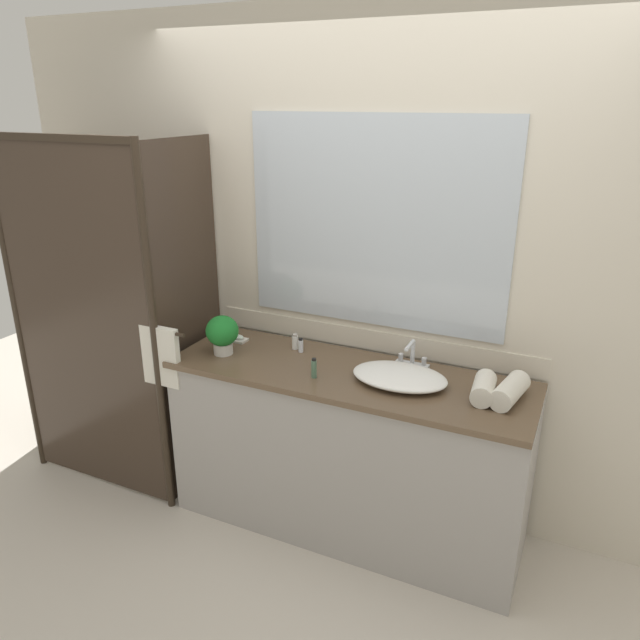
# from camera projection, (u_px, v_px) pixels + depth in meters

# --- Properties ---
(ground_plane) EXTENTS (8.00, 8.00, 0.00)m
(ground_plane) POSITION_uv_depth(u_px,v_px,m) (345.00, 523.00, 3.26)
(ground_plane) COLOR beige
(wall_back_with_mirror) EXTENTS (4.40, 0.06, 2.60)m
(wall_back_with_mirror) POSITION_uv_depth(u_px,v_px,m) (375.00, 275.00, 3.10)
(wall_back_with_mirror) COLOR beige
(wall_back_with_mirror) RESTS_ON ground_plane
(vanity_cabinet) EXTENTS (1.80, 0.58, 0.90)m
(vanity_cabinet) POSITION_uv_depth(u_px,v_px,m) (347.00, 451.00, 3.12)
(vanity_cabinet) COLOR #9E9993
(vanity_cabinet) RESTS_ON ground_plane
(shower_enclosure) EXTENTS (1.20, 0.59, 2.00)m
(shower_enclosure) POSITION_uv_depth(u_px,v_px,m) (117.00, 322.00, 3.26)
(shower_enclosure) COLOR #2D2319
(shower_enclosure) RESTS_ON ground_plane
(sink_basin) EXTENTS (0.45, 0.31, 0.06)m
(sink_basin) POSITION_uv_depth(u_px,v_px,m) (400.00, 376.00, 2.84)
(sink_basin) COLOR white
(sink_basin) RESTS_ON vanity_cabinet
(faucet) EXTENTS (0.17, 0.14, 0.15)m
(faucet) POSITION_uv_depth(u_px,v_px,m) (412.00, 358.00, 2.99)
(faucet) COLOR silver
(faucet) RESTS_ON vanity_cabinet
(potted_plant) EXTENTS (0.17, 0.17, 0.21)m
(potted_plant) POSITION_uv_depth(u_px,v_px,m) (222.00, 333.00, 3.13)
(potted_plant) COLOR beige
(potted_plant) RESTS_ON vanity_cabinet
(soap_dish) EXTENTS (0.10, 0.07, 0.04)m
(soap_dish) POSITION_uv_depth(u_px,v_px,m) (238.00, 338.00, 3.33)
(soap_dish) COLOR silver
(soap_dish) RESTS_ON vanity_cabinet
(amenity_bottle_lotion) EXTENTS (0.03, 0.03, 0.10)m
(amenity_bottle_lotion) POSITION_uv_depth(u_px,v_px,m) (314.00, 368.00, 2.88)
(amenity_bottle_lotion) COLOR #4C7056
(amenity_bottle_lotion) RESTS_ON vanity_cabinet
(amenity_bottle_conditioner) EXTENTS (0.03, 0.03, 0.08)m
(amenity_bottle_conditioner) POSITION_uv_depth(u_px,v_px,m) (295.00, 342.00, 3.22)
(amenity_bottle_conditioner) COLOR white
(amenity_bottle_conditioner) RESTS_ON vanity_cabinet
(amenity_bottle_body_wash) EXTENTS (0.03, 0.03, 0.08)m
(amenity_bottle_body_wash) POSITION_uv_depth(u_px,v_px,m) (301.00, 345.00, 3.18)
(amenity_bottle_body_wash) COLOR silver
(amenity_bottle_body_wash) RESTS_ON vanity_cabinet
(rolled_towel_near_edge) EXTENTS (0.15, 0.27, 0.10)m
(rolled_towel_near_edge) POSITION_uv_depth(u_px,v_px,m) (510.00, 391.00, 2.66)
(rolled_towel_near_edge) COLOR silver
(rolled_towel_near_edge) RESTS_ON vanity_cabinet
(rolled_towel_middle) EXTENTS (0.12, 0.22, 0.10)m
(rolled_towel_middle) POSITION_uv_depth(u_px,v_px,m) (484.00, 388.00, 2.68)
(rolled_towel_middle) COLOR silver
(rolled_towel_middle) RESTS_ON vanity_cabinet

